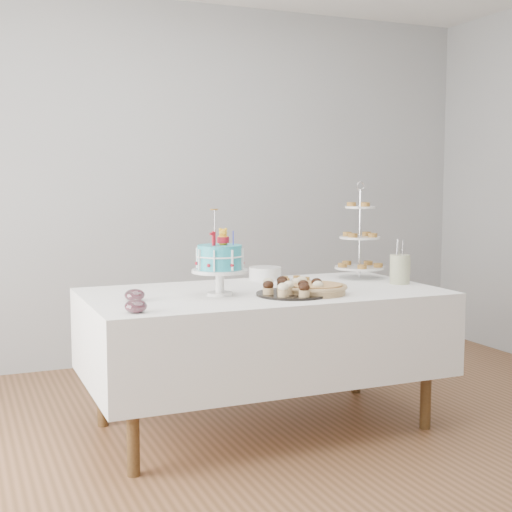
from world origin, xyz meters
name	(u,v)px	position (x,y,z in m)	size (l,w,h in m)	color
floor	(286,445)	(0.00, 0.00, 0.00)	(5.00, 5.00, 0.00)	brown
walls	(287,184)	(0.00, 0.00, 1.35)	(5.04, 4.04, 2.70)	#ACAFB1
table	(263,331)	(0.00, 0.30, 0.54)	(1.92, 1.02, 0.77)	white
birthday_cake	(220,272)	(-0.28, 0.24, 0.89)	(0.29, 0.29, 0.45)	white
cupcake_tray	(293,287)	(0.08, 0.10, 0.81)	(0.39, 0.39, 0.09)	black
pie	(315,288)	(0.20, 0.08, 0.80)	(0.34, 0.34, 0.05)	tan
tiered_stand	(360,238)	(0.75, 0.53, 1.02)	(0.31, 0.31, 0.59)	silver
plate_stack	(265,273)	(0.19, 0.70, 0.81)	(0.20, 0.20, 0.08)	white
pastry_plate	(295,281)	(0.28, 0.49, 0.79)	(0.23, 0.23, 0.04)	white
jam_bowl_a	(136,306)	(-0.80, -0.08, 0.80)	(0.10, 0.10, 0.06)	silver
jam_bowl_b	(135,295)	(-0.73, 0.24, 0.80)	(0.10, 0.10, 0.06)	silver
utensil_pitcher	(400,268)	(0.84, 0.23, 0.86)	(0.12, 0.12, 0.26)	silver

